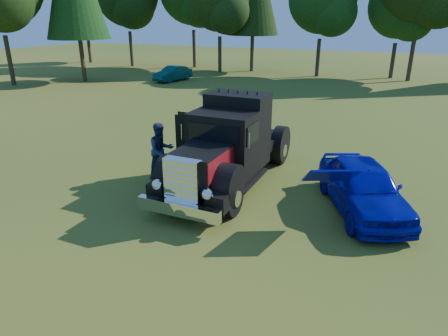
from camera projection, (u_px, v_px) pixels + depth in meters
ground at (238, 219)px, 11.49m from camera, size 120.00×120.00×0.00m
diamond_t_truck at (227, 149)px, 13.41m from camera, size 3.38×7.16×3.00m
hotrod_coupe at (363, 186)px, 11.74m from camera, size 3.56×4.78×1.89m
spectator_near at (192, 150)px, 14.52m from camera, size 0.61×0.75×1.79m
spectator_far at (161, 151)px, 14.06m from camera, size 1.14×1.22×2.01m
distant_teal_car at (173, 74)px, 35.22m from camera, size 2.04×4.07×1.28m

